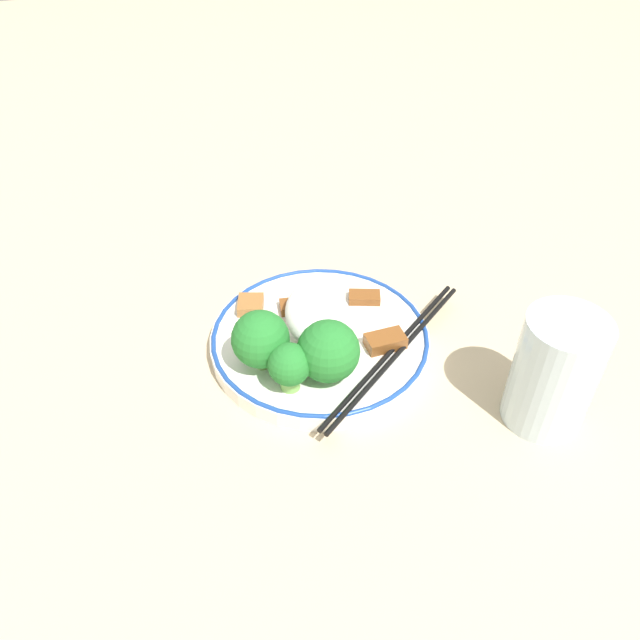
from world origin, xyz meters
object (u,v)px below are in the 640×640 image
object	(u,v)px
broccoli_back_left	(261,339)
broccoli_back_right	(328,351)
drinking_glass	(554,372)
plate	(320,339)
chopsticks	(395,352)
broccoli_back_center	(289,366)

from	to	relation	value
broccoli_back_left	broccoli_back_right	distance (m)	0.07
drinking_glass	plate	bearing A→B (deg)	-127.65
chopsticks	drinking_glass	size ratio (longest dim) A/B	1.70
drinking_glass	broccoli_back_right	bearing A→B (deg)	-113.31
plate	broccoli_back_center	distance (m)	0.09
chopsticks	broccoli_back_center	bearing A→B (deg)	-79.92
drinking_glass	broccoli_back_center	bearing A→B (deg)	-108.20
chopsticks	drinking_glass	distance (m)	0.15
plate	chopsticks	distance (m)	0.08
drinking_glass	broccoli_back_left	bearing A→B (deg)	-113.79
broccoli_back_right	drinking_glass	world-z (taller)	drinking_glass
broccoli_back_left	broccoli_back_center	size ratio (longest dim) A/B	1.25
drinking_glass	chopsticks	bearing A→B (deg)	-129.39
broccoli_back_center	broccoli_back_right	size ratio (longest dim) A/B	0.81
broccoli_back_left	broccoli_back_center	xyz separation A→B (m)	(0.03, 0.02, -0.01)
plate	broccoli_back_right	bearing A→B (deg)	-5.79
chopsticks	drinking_glass	xyz separation A→B (m)	(0.09, 0.11, 0.04)
broccoli_back_left	plate	bearing A→B (deg)	115.18
chopsticks	drinking_glass	bearing A→B (deg)	50.61
plate	broccoli_back_center	world-z (taller)	broccoli_back_center
broccoli_back_center	drinking_glass	distance (m)	0.24
plate	chopsticks	size ratio (longest dim) A/B	1.16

